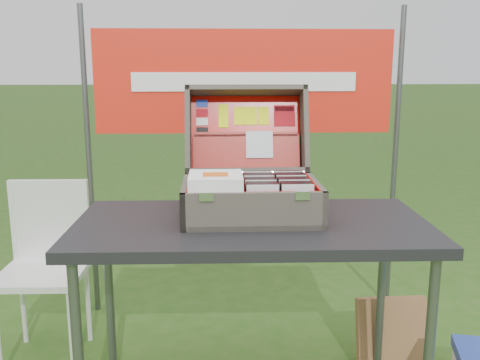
{
  "coord_description": "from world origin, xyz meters",
  "views": [
    {
      "loc": [
        -0.16,
        -1.82,
        1.38
      ],
      "look_at": [
        -0.07,
        0.1,
        0.97
      ],
      "focal_mm": 40.0,
      "sensor_mm": 36.0,
      "label": 1
    }
  ],
  "objects": [
    {
      "name": "table",
      "position": [
        -0.03,
        0.09,
        0.41
      ],
      "size": [
        1.32,
        0.68,
        0.82
      ],
      "primitive_type": null,
      "rotation": [
        0.0,
        0.0,
        -0.02
      ],
      "color": "black",
      "rests_on": "ground"
    },
    {
      "name": "table_top",
      "position": [
        -0.03,
        0.09,
        0.8
      ],
      "size": [
        1.32,
        0.68,
        0.04
      ],
      "primitive_type": "cube",
      "rotation": [
        0.0,
        0.0,
        -0.02
      ],
      "color": "black",
      "rests_on": "ground"
    },
    {
      "name": "table_leg_bl",
      "position": [
        -0.62,
        0.36,
        0.39
      ],
      "size": [
        0.04,
        0.04,
        0.78
      ],
      "primitive_type": "cylinder",
      "color": "#59595B",
      "rests_on": "ground"
    },
    {
      "name": "table_leg_br",
      "position": [
        0.57,
        0.36,
        0.39
      ],
      "size": [
        0.04,
        0.04,
        0.78
      ],
      "primitive_type": "cylinder",
      "color": "#59595B",
      "rests_on": "ground"
    },
    {
      "name": "suitcase",
      "position": [
        -0.03,
        0.2,
        1.05
      ],
      "size": [
        0.51,
        0.53,
        0.47
      ],
      "primitive_type": null,
      "color": "#595246",
      "rests_on": "table"
    },
    {
      "name": "suitcase_base_bottom",
      "position": [
        -0.03,
        0.14,
        0.83
      ],
      "size": [
        0.51,
        0.37,
        0.02
      ],
      "primitive_type": "cube",
      "color": "#595246",
      "rests_on": "table_top"
    },
    {
      "name": "suitcase_base_wall_front",
      "position": [
        -0.03,
        -0.03,
        0.89
      ],
      "size": [
        0.51,
        0.02,
        0.14
      ],
      "primitive_type": "cube",
      "color": "#595246",
      "rests_on": "table_top"
    },
    {
      "name": "suitcase_base_wall_back",
      "position": [
        -0.03,
        0.31,
        0.89
      ],
      "size": [
        0.51,
        0.02,
        0.14
      ],
      "primitive_type": "cube",
      "color": "#595246",
      "rests_on": "table_top"
    },
    {
      "name": "suitcase_base_wall_left",
      "position": [
        -0.27,
        0.14,
        0.89
      ],
      "size": [
        0.02,
        0.37,
        0.14
      ],
      "primitive_type": "cube",
      "color": "#595246",
      "rests_on": "table_top"
    },
    {
      "name": "suitcase_base_wall_right",
      "position": [
        0.22,
        0.14,
        0.89
      ],
      "size": [
        0.02,
        0.37,
        0.14
      ],
      "primitive_type": "cube",
      "color": "#595246",
      "rests_on": "table_top"
    },
    {
      "name": "suitcase_liner_floor",
      "position": [
        -0.03,
        0.14,
        0.84
      ],
      "size": [
        0.47,
        0.33,
        0.01
      ],
      "primitive_type": "cube",
      "color": "red",
      "rests_on": "suitcase_base_bottom"
    },
    {
      "name": "suitcase_latch_left",
      "position": [
        -0.19,
        -0.04,
        0.95
      ],
      "size": [
        0.05,
        0.01,
        0.03
      ],
      "primitive_type": "cube",
      "color": "silver",
      "rests_on": "suitcase_base_wall_front"
    },
    {
      "name": "suitcase_latch_right",
      "position": [
        0.14,
        -0.04,
        0.95
      ],
      "size": [
        0.05,
        0.01,
        0.03
      ],
      "primitive_type": "cube",
      "color": "silver",
      "rests_on": "suitcase_base_wall_front"
    },
    {
      "name": "suitcase_hinge",
      "position": [
        -0.03,
        0.32,
        0.96
      ],
      "size": [
        0.46,
        0.02,
        0.02
      ],
      "primitive_type": "cylinder",
      "rotation": [
        0.0,
        1.57,
        0.0
      ],
      "color": "silver",
      "rests_on": "suitcase_base_wall_back"
    },
    {
      "name": "suitcase_lid_back",
      "position": [
        -0.03,
        0.5,
        1.1
      ],
      "size": [
        0.51,
        0.12,
        0.36
      ],
      "primitive_type": "cube",
      "rotation": [
        -1.86,
        0.0,
        0.0
      ],
      "color": "#595246",
      "rests_on": "suitcase_base_wall_back"
    },
    {
      "name": "suitcase_lid_rim_far",
      "position": [
        -0.03,
        0.49,
        1.28
      ],
      "size": [
        0.51,
        0.14,
        0.06
      ],
      "primitive_type": "cube",
      "rotation": [
        -1.86,
        0.0,
        0.0
      ],
      "color": "#595246",
      "rests_on": "suitcase_lid_back"
    },
    {
      "name": "suitcase_lid_rim_near",
      "position": [
        -0.03,
        0.39,
        0.95
      ],
      "size": [
        0.51,
        0.14,
        0.06
      ],
      "primitive_type": "cube",
      "rotation": [
        -1.86,
        0.0,
        0.0
      ],
      "color": "#595246",
      "rests_on": "suitcase_lid_back"
    },
    {
      "name": "suitcase_lid_rim_left",
      "position": [
        -0.27,
        0.44,
        1.11
      ],
      "size": [
        0.02,
        0.24,
        0.39
      ],
      "primitive_type": "cube",
      "rotation": [
        -1.86,
        0.0,
        0.0
      ],
      "color": "#595246",
      "rests_on": "suitcase_lid_back"
    },
    {
      "name": "suitcase_lid_rim_right",
      "position": [
        0.22,
        0.44,
        1.11
      ],
      "size": [
        0.02,
        0.24,
        0.39
      ],
      "primitive_type": "cube",
      "rotation": [
        -1.86,
        0.0,
        0.0
      ],
      "color": "#595246",
      "rests_on": "suitcase_lid_back"
    },
    {
      "name": "suitcase_lid_liner",
      "position": [
        -0.03,
        0.49,
        1.1
      ],
      "size": [
        0.47,
        0.1,
        0.31
      ],
      "primitive_type": "cube",
      "rotation": [
        -1.86,
        0.0,
        0.0
      ],
      "color": "red",
      "rests_on": "suitcase_lid_back"
    },
    {
      "name": "suitcase_liner_wall_front",
      "position": [
        -0.03,
        -0.02,
        0.9
      ],
      "size": [
        0.47,
        0.01,
        0.12
      ],
      "primitive_type": "cube",
      "color": "red",
      "rests_on": "suitcase_base_bottom"
    },
    {
      "name": "suitcase_liner_wall_back",
      "position": [
        -0.03,
        0.3,
        0.9
      ],
      "size": [
        0.47,
        0.01,
        0.12
      ],
      "primitive_type": "cube",
      "color": "red",
      "rests_on": "suitcase_base_bottom"
    },
    {
      "name": "suitcase_liner_wall_left",
      "position": [
        -0.26,
        0.14,
        0.9
      ],
      "size": [
        0.01,
        0.33,
        0.12
      ],
      "primitive_type": "cube",
      "color": "red",
      "rests_on": "suitcase_base_bottom"
    },
    {
      "name": "suitcase_liner_wall_right",
      "position": [
        0.21,
        0.14,
        0.9
      ],
      "size": [
        0.01,
        0.33,
        0.12
      ],
      "primitive_type": "cube",
      "color": "red",
      "rests_on": "suitcase_base_bottom"
    },
    {
      "name": "suitcase_lid_pocket",
      "position": [
        -0.03,
        0.44,
        1.02
      ],
      "size": [
        0.45,
        0.07,
        0.15
      ],
      "primitive_type": "cube",
      "rotation": [
        -1.86,
        0.0,
        0.0
      ],
      "color": "maroon",
      "rests_on": "suitcase_lid_liner"
    },
    {
      "name": "suitcase_pocket_edge",
      "position": [
        -0.03,
        0.46,
        1.1
      ],
      "size": [
        0.44,
        0.02,
        0.02
      ],
      "primitive_type": "cube",
      "rotation": [
        -1.86,
        0.0,
        0.0
      ],
      "color": "maroon",
      "rests_on": "suitcase_lid_pocket"
    },
    {
      "name": "suitcase_pocket_cd",
      "position": [
        0.03,
        0.44,
        1.05
      ],
      "size": [
        0.11,
        0.04,
        0.11
      ],
      "primitive_type": "cube",
      "rotation": [
        -1.86,
        0.0,
        0.0
      ],
      "color": "silver",
      "rests_on": "suitcase_lid_pocket"
    },
    {
      "name": "lid_sticker_cc_a",
      "position": [
        -0.21,
        0.52,
        1.22
      ],
      "size": [
        0.05,
        0.01,
        0.03
      ],
      "primitive_type": "cube",
      "rotation": [
        -1.86,
        0.0,
        0.0
      ],
      "color": "#1933B2",
      "rests_on": "suitcase_lid_liner"
    },
    {
      "name": "lid_sticker_cc_b",
      "position": [
        -0.21,
        0.51,
        1.19
      ],
      "size": [
        0.05,
        0.01,
        0.03
      ],
      "primitive_type": "cube",
      "rotation": [
        -1.86,
        0.0,
        0.0
      ],
      "color": "#A5020C",
      "rests_on": "suitcase_lid_liner"
    },
    {
      "name": "lid_sticker_cc_c",
      "position": [
        -0.21,
        0.5,
        1.15
      ],
      "size": [
        0.05,
        0.01,
        0.03
      ],
      "primitive_type": "cube",
      "rotation": [
        -1.86,
        0.0,
        0.0
      ],
      "color": "white",
      "rests_on": "suitcase_lid_liner"
    },
    {
      "name": "lid_sticker_cc_d",
      "position": [
        -0.21,
        0.48,
        1.11
      ],
      "size": [
        0.05,
        0.01,
        0.03
      ],
      "primitive_type": "cube",
      "rotation": [
        -1.86,
        0.0,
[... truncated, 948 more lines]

